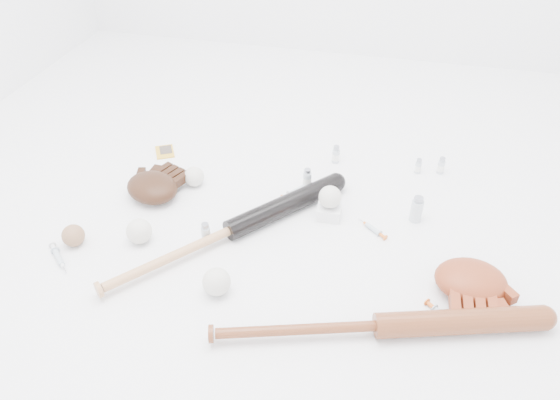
% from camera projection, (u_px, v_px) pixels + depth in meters
% --- Properties ---
extents(bat_dark, '(0.66, 0.77, 0.07)m').
position_uv_depth(bat_dark, '(231.00, 230.00, 1.75)').
color(bat_dark, black).
rests_on(bat_dark, ground).
extents(bat_wood, '(0.93, 0.35, 0.07)m').
position_uv_depth(bat_wood, '(379.00, 326.00, 1.44)').
color(bat_wood, brown).
rests_on(bat_wood, ground).
extents(glove_dark, '(0.30, 0.30, 0.08)m').
position_uv_depth(glove_dark, '(152.00, 187.00, 1.92)').
color(glove_dark, black).
rests_on(glove_dark, ground).
extents(glove_tan, '(0.25, 0.25, 0.09)m').
position_uv_depth(glove_tan, '(471.00, 280.00, 1.56)').
color(glove_tan, maroon).
rests_on(glove_tan, ground).
extents(trading_card, '(0.11, 0.12, 0.01)m').
position_uv_depth(trading_card, '(165.00, 152.00, 2.18)').
color(trading_card, gold).
rests_on(trading_card, ground).
extents(pedestal, '(0.08, 0.08, 0.04)m').
position_uv_depth(pedestal, '(329.00, 211.00, 1.85)').
color(pedestal, white).
rests_on(pedestal, ground).
extents(baseball_on_pedestal, '(0.08, 0.08, 0.08)m').
position_uv_depth(baseball_on_pedestal, '(330.00, 197.00, 1.81)').
color(baseball_on_pedestal, beige).
rests_on(baseball_on_pedestal, pedestal).
extents(baseball_left, '(0.08, 0.08, 0.08)m').
position_uv_depth(baseball_left, '(139.00, 231.00, 1.74)').
color(baseball_left, beige).
rests_on(baseball_left, ground).
extents(baseball_upper, '(0.07, 0.07, 0.07)m').
position_uv_depth(baseball_upper, '(194.00, 177.00, 1.98)').
color(baseball_upper, beige).
rests_on(baseball_upper, ground).
extents(baseball_mid, '(0.08, 0.08, 0.08)m').
position_uv_depth(baseball_mid, '(217.00, 282.00, 1.56)').
color(baseball_mid, beige).
rests_on(baseball_mid, ground).
extents(baseball_aged, '(0.07, 0.07, 0.07)m').
position_uv_depth(baseball_aged, '(73.00, 236.00, 1.73)').
color(baseball_aged, '#8C6243').
rests_on(baseball_aged, ground).
extents(syringe_0, '(0.14, 0.13, 0.02)m').
position_uv_depth(syringe_0, '(59.00, 258.00, 1.69)').
color(syringe_0, '#ADBCC6').
rests_on(syringe_0, ground).
extents(syringe_1, '(0.12, 0.10, 0.02)m').
position_uv_depth(syringe_1, '(373.00, 229.00, 1.80)').
color(syringe_1, '#ADBCC6').
rests_on(syringe_1, ground).
extents(syringe_2, '(0.12, 0.15, 0.02)m').
position_uv_depth(syringe_2, '(296.00, 191.00, 1.96)').
color(syringe_2, '#ADBCC6').
rests_on(syringe_2, ground).
extents(syringe_3, '(0.13, 0.12, 0.02)m').
position_uv_depth(syringe_3, '(444.00, 317.00, 1.50)').
color(syringe_3, '#ADBCC6').
rests_on(syringe_3, ground).
extents(vial_0, '(0.02, 0.02, 0.06)m').
position_uv_depth(vial_0, '(418.00, 166.00, 2.05)').
color(vial_0, silver).
rests_on(vial_0, ground).
extents(vial_1, '(0.03, 0.03, 0.07)m').
position_uv_depth(vial_1, '(336.00, 154.00, 2.10)').
color(vial_1, silver).
rests_on(vial_1, ground).
extents(vial_2, '(0.03, 0.03, 0.08)m').
position_uv_depth(vial_2, '(307.00, 178.00, 1.97)').
color(vial_2, silver).
rests_on(vial_2, ground).
extents(vial_3, '(0.04, 0.04, 0.09)m').
position_uv_depth(vial_3, '(417.00, 209.00, 1.82)').
color(vial_3, silver).
rests_on(vial_3, ground).
extents(vial_4, '(0.03, 0.03, 0.07)m').
position_uv_depth(vial_4, '(206.00, 233.00, 1.74)').
color(vial_4, silver).
rests_on(vial_4, ground).
extents(vial_5, '(0.03, 0.03, 0.07)m').
position_uv_depth(vial_5, '(441.00, 165.00, 2.05)').
color(vial_5, silver).
rests_on(vial_5, ground).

